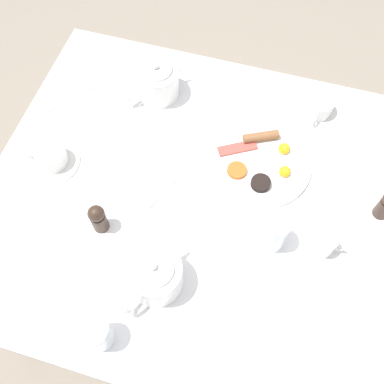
% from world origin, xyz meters
% --- Properties ---
extents(ground_plane, '(8.00, 8.00, 0.00)m').
position_xyz_m(ground_plane, '(0.00, 0.00, 0.00)').
color(ground_plane, gray).
extents(table, '(1.10, 0.98, 0.73)m').
position_xyz_m(table, '(0.00, 0.00, 0.66)').
color(table, white).
rests_on(table, ground_plane).
extents(breakfast_plate, '(0.28, 0.28, 0.04)m').
position_xyz_m(breakfast_plate, '(0.15, 0.15, 0.74)').
color(breakfast_plate, white).
rests_on(breakfast_plate, table).
extents(teapot_near, '(0.15, 0.17, 0.12)m').
position_xyz_m(teapot_near, '(-0.20, 0.31, 0.78)').
color(teapot_near, white).
rests_on(teapot_near, table).
extents(teapot_far, '(0.13, 0.21, 0.12)m').
position_xyz_m(teapot_far, '(-0.02, -0.25, 0.78)').
color(teapot_far, white).
rests_on(teapot_far, table).
extents(teacup_with_saucer_left, '(0.14, 0.14, 0.06)m').
position_xyz_m(teacup_with_saucer_left, '(0.27, 0.37, 0.75)').
color(teacup_with_saucer_left, white).
rests_on(teacup_with_saucer_left, table).
extents(teacup_with_saucer_right, '(0.14, 0.14, 0.06)m').
position_xyz_m(teacup_with_saucer_right, '(-0.40, -0.01, 0.75)').
color(teacup_with_saucer_right, white).
rests_on(teacup_with_saucer_right, table).
extents(water_glass_tall, '(0.07, 0.07, 0.09)m').
position_xyz_m(water_glass_tall, '(-0.10, -0.41, 0.77)').
color(water_glass_tall, white).
rests_on(water_glass_tall, table).
extents(water_glass_short, '(0.07, 0.07, 0.11)m').
position_xyz_m(water_glass_short, '(0.23, -0.07, 0.78)').
color(water_glass_short, white).
rests_on(water_glass_short, table).
extents(creamer_jug, '(0.09, 0.07, 0.06)m').
position_xyz_m(creamer_jug, '(0.35, -0.05, 0.76)').
color(creamer_jug, white).
rests_on(creamer_jug, table).
extents(salt_grinder, '(0.04, 0.04, 0.10)m').
position_xyz_m(salt_grinder, '(-0.20, -0.15, 0.78)').
color(salt_grinder, '#38281E').
rests_on(salt_grinder, table).
extents(napkin_folded, '(0.18, 0.17, 0.01)m').
position_xyz_m(napkin_folded, '(0.28, -0.21, 0.73)').
color(napkin_folded, white).
rests_on(napkin_folded, table).
extents(fork_by_plate, '(0.17, 0.06, 0.00)m').
position_xyz_m(fork_by_plate, '(0.44, -0.33, 0.73)').
color(fork_by_plate, silver).
rests_on(fork_by_plate, table).
extents(knife_by_plate, '(0.20, 0.13, 0.00)m').
position_xyz_m(knife_by_plate, '(-0.36, -0.21, 0.73)').
color(knife_by_plate, silver).
rests_on(knife_by_plate, table).
extents(spoon_for_tea, '(0.08, 0.16, 0.00)m').
position_xyz_m(spoon_for_tea, '(-0.09, -0.03, 0.73)').
color(spoon_for_tea, silver).
rests_on(spoon_for_tea, table).
extents(fork_spare, '(0.12, 0.15, 0.00)m').
position_xyz_m(fork_spare, '(-0.43, 0.22, 0.73)').
color(fork_spare, silver).
rests_on(fork_spare, table).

